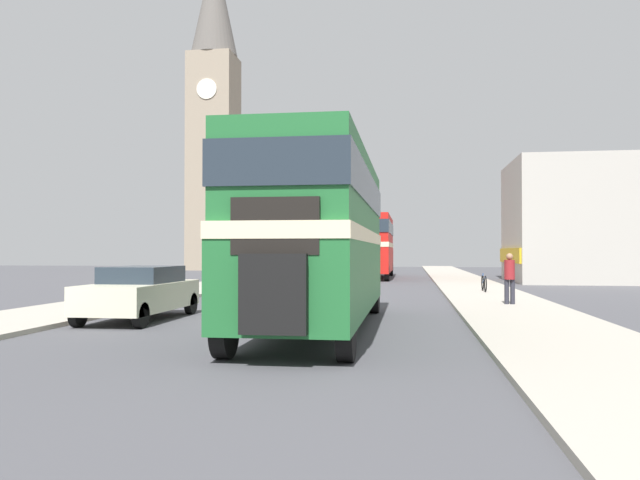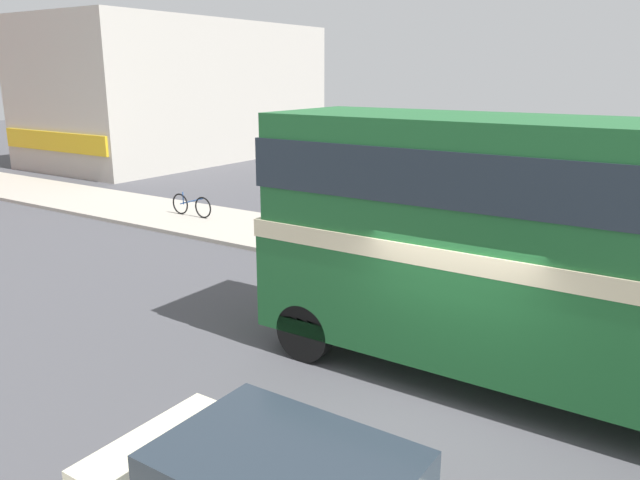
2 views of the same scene
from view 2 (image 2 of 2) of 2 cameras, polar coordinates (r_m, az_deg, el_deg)
name	(u,v)px [view 2 (image 2 of 2)]	position (r m, az deg, el deg)	size (l,w,h in m)	color
ground_plane	(437,412)	(9.51, 10.66, -15.23)	(120.00, 120.00, 0.00)	#47474C
sidewalk_right	(556,282)	(15.45, 20.74, -3.64)	(3.50, 120.00, 0.12)	#A8A093
double_decker_bus	(596,244)	(9.47, 23.95, -0.33)	(2.45, 10.43, 4.14)	#1E602D
pedestrian_walking	(369,212)	(17.05, 4.47, 2.59)	(0.34, 0.34, 1.70)	#282833
bicycle_on_pavement	(191,205)	(21.16, -11.68, 3.11)	(0.05, 1.76, 0.78)	black
shop_building_block	(184,91)	(37.06, -12.35, 13.14)	(16.86, 8.02, 7.43)	#B2ADA3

